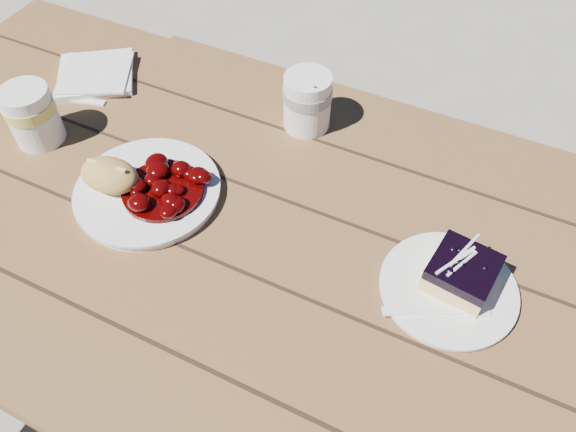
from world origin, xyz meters
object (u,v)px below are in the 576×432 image
at_px(main_plate, 148,192).
at_px(second_cup, 32,115).
at_px(bread_roll, 110,175).
at_px(dessert_plate, 448,289).
at_px(blueberry_cake, 462,272).
at_px(coffee_cup, 307,102).
at_px(picnic_table, 349,322).

xyz_separation_m(main_plate, second_cup, (-0.26, 0.03, 0.05)).
distance_m(bread_roll, dessert_plate, 0.57).
bearing_deg(main_plate, blueberry_cake, 5.61).
height_order(main_plate, coffee_cup, coffee_cup).
xyz_separation_m(bread_roll, second_cup, (-0.21, 0.05, 0.01)).
bearing_deg(blueberry_cake, main_plate, -166.98).
bearing_deg(picnic_table, second_cup, 178.22).
height_order(bread_roll, blueberry_cake, bread_roll).
bearing_deg(blueberry_cake, second_cup, -171.11).
bearing_deg(picnic_table, coffee_cup, 128.00).
height_order(blueberry_cake, second_cup, second_cup).
height_order(main_plate, second_cup, second_cup).
xyz_separation_m(main_plate, blueberry_cake, (0.53, 0.05, 0.03)).
distance_m(main_plate, coffee_cup, 0.33).
bearing_deg(picnic_table, dessert_plate, 10.67).
relative_size(dessert_plate, blueberry_cake, 1.96).
bearing_deg(blueberry_cake, bread_roll, -165.55).
bearing_deg(main_plate, second_cup, 173.20).
distance_m(coffee_cup, second_cup, 0.50).
relative_size(picnic_table, coffee_cup, 18.18).
height_order(main_plate, blueberry_cake, blueberry_cake).
relative_size(main_plate, blueberry_cake, 2.37).
height_order(coffee_cup, second_cup, same).
height_order(dessert_plate, blueberry_cake, blueberry_cake).
xyz_separation_m(main_plate, coffee_cup, (0.17, 0.28, 0.05)).
distance_m(bread_roll, second_cup, 0.21).
bearing_deg(picnic_table, main_plate, -178.31).
distance_m(dessert_plate, second_cup, 0.78).
relative_size(picnic_table, bread_roll, 19.33).
bearing_deg(coffee_cup, second_cup, -149.70).
xyz_separation_m(bread_roll, coffee_cup, (0.22, 0.30, 0.01)).
xyz_separation_m(dessert_plate, blueberry_cake, (0.01, 0.02, 0.03)).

